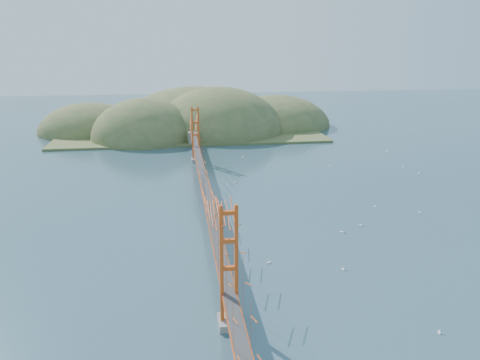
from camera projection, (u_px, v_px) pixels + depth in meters
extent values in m
plane|color=#315062|center=(206.00, 211.00, 71.11)|extent=(320.00, 320.00, 0.00)
cube|color=gray|center=(229.00, 322.00, 42.58)|extent=(2.00, 2.40, 0.70)
cube|color=gray|center=(196.00, 160.00, 99.44)|extent=(2.00, 2.40, 0.70)
cube|color=#B74114|center=(206.00, 190.00, 70.15)|extent=(1.40, 92.00, 0.16)
cube|color=#B74114|center=(206.00, 191.00, 70.21)|extent=(1.33, 92.00, 0.24)
cube|color=#38383A|center=(206.00, 189.00, 70.12)|extent=(1.19, 92.00, 0.03)
cube|color=gray|center=(193.00, 139.00, 114.22)|extent=(2.20, 2.60, 3.30)
cube|color=olive|center=(190.00, 131.00, 131.69)|extent=(70.00, 40.00, 0.60)
ellipsoid|color=olive|center=(146.00, 138.00, 122.58)|extent=(28.00, 28.00, 21.00)
ellipsoid|color=olive|center=(219.00, 132.00, 130.93)|extent=(36.00, 36.00, 25.00)
ellipsoid|color=olive|center=(276.00, 125.00, 140.90)|extent=(32.00, 32.00, 18.00)
ellipsoid|color=olive|center=(90.00, 131.00, 131.83)|extent=(28.00, 28.00, 16.00)
ellipsoid|color=olive|center=(195.00, 123.00, 145.29)|extent=(44.00, 44.00, 22.00)
cube|color=white|center=(420.00, 213.00, 70.10)|extent=(0.44, 0.49, 0.09)
cylinder|color=white|center=(420.00, 211.00, 70.02)|extent=(0.01, 0.01, 0.54)
cube|color=white|center=(403.00, 167.00, 94.74)|extent=(0.53, 0.31, 0.09)
cylinder|color=white|center=(403.00, 166.00, 94.66)|extent=(0.01, 0.01, 0.55)
cube|color=white|center=(270.00, 166.00, 95.92)|extent=(0.52, 0.31, 0.09)
cylinder|color=white|center=(270.00, 165.00, 95.84)|extent=(0.01, 0.01, 0.54)
cube|color=white|center=(343.00, 269.00, 52.96)|extent=(0.30, 0.50, 0.09)
cylinder|color=white|center=(343.00, 267.00, 52.88)|extent=(0.01, 0.01, 0.52)
cube|color=white|center=(439.00, 332.00, 41.57)|extent=(0.28, 0.52, 0.09)
cylinder|color=white|center=(440.00, 330.00, 41.49)|extent=(0.01, 0.01, 0.54)
cube|color=white|center=(375.00, 207.00, 72.68)|extent=(0.34, 0.54, 0.09)
cylinder|color=white|center=(375.00, 205.00, 72.59)|extent=(0.01, 0.01, 0.56)
cube|color=white|center=(342.00, 232.00, 63.09)|extent=(0.62, 0.49, 0.11)
cylinder|color=white|center=(342.00, 230.00, 62.99)|extent=(0.02, 0.02, 0.66)
cube|color=white|center=(387.00, 152.00, 107.85)|extent=(0.63, 0.41, 0.11)
cylinder|color=white|center=(387.00, 150.00, 107.75)|extent=(0.02, 0.02, 0.66)
cube|color=white|center=(309.00, 152.00, 108.02)|extent=(0.47, 0.39, 0.09)
cylinder|color=white|center=(309.00, 151.00, 107.95)|extent=(0.01, 0.01, 0.51)
cube|color=white|center=(361.00, 225.00, 65.42)|extent=(0.47, 0.57, 0.10)
cylinder|color=white|center=(361.00, 223.00, 65.33)|extent=(0.02, 0.02, 0.62)
cube|color=white|center=(243.00, 157.00, 102.95)|extent=(0.49, 0.28, 0.09)
cylinder|color=white|center=(243.00, 156.00, 102.88)|extent=(0.01, 0.01, 0.51)
cube|color=white|center=(419.00, 173.00, 90.49)|extent=(0.35, 0.57, 0.10)
cylinder|color=white|center=(419.00, 172.00, 90.41)|extent=(0.02, 0.02, 0.59)
cube|color=white|center=(235.00, 183.00, 84.60)|extent=(0.59, 0.49, 0.11)
cylinder|color=white|center=(235.00, 181.00, 84.51)|extent=(0.02, 0.02, 0.64)
cube|color=white|center=(330.00, 166.00, 95.94)|extent=(0.26, 0.57, 0.10)
cylinder|color=white|center=(330.00, 164.00, 95.86)|extent=(0.02, 0.02, 0.60)
cube|color=white|center=(269.00, 263.00, 54.51)|extent=(0.56, 0.47, 0.10)
cylinder|color=white|center=(269.00, 260.00, 54.42)|extent=(0.02, 0.02, 0.61)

